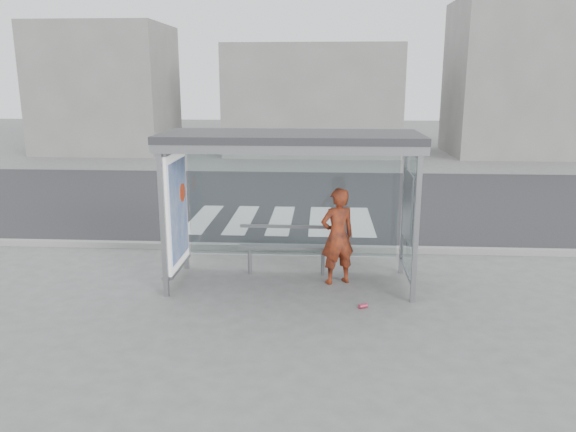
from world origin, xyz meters
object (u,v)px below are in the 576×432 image
(bus_shelter, at_px, (269,171))
(soda_can, at_px, (363,306))
(person, at_px, (337,236))
(bench, at_px, (286,246))

(bus_shelter, relative_size, soda_can, 31.77)
(person, distance_m, soda_can, 1.43)
(person, bearing_deg, soda_can, 86.03)
(bench, xyz_separation_m, soda_can, (1.30, -1.51, -0.49))
(bus_shelter, xyz_separation_m, soda_can, (1.56, -1.07, -1.95))
(soda_can, bearing_deg, person, 109.26)
(bench, relative_size, soda_can, 12.81)
(bus_shelter, distance_m, person, 1.64)
(bench, bearing_deg, bus_shelter, -121.12)
(soda_can, bearing_deg, bus_shelter, 145.66)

